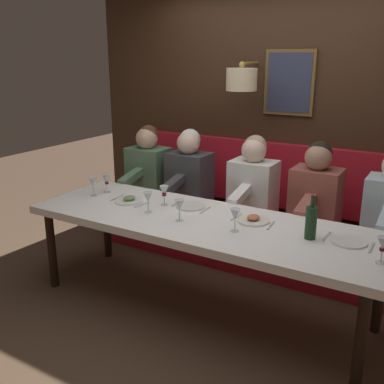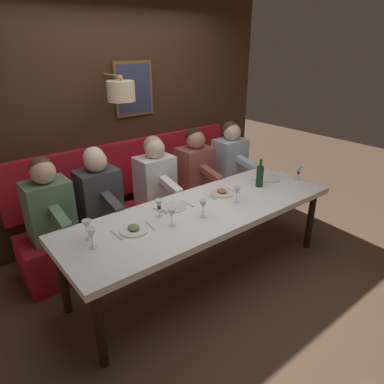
% 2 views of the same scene
% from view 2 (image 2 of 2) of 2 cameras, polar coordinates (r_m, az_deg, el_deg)
% --- Properties ---
extents(ground_plane, '(12.00, 12.00, 0.00)m').
position_cam_2_polar(ground_plane, '(3.59, 1.90, -13.42)').
color(ground_plane, '#4C3828').
extents(dining_table, '(0.90, 2.70, 0.74)m').
position_cam_2_polar(dining_table, '(3.22, 2.06, -3.72)').
color(dining_table, white).
rests_on(dining_table, ground_plane).
extents(banquette_bench, '(0.52, 2.90, 0.45)m').
position_cam_2_polar(banquette_bench, '(4.07, -6.27, -4.93)').
color(banquette_bench, red).
rests_on(banquette_bench, ground_plane).
extents(back_wall_panel, '(0.59, 4.10, 2.90)m').
position_cam_2_polar(back_wall_panel, '(4.16, -11.39, 12.11)').
color(back_wall_panel, '#382316').
rests_on(back_wall_panel, ground_plane).
extents(diner_nearest, '(0.60, 0.40, 0.79)m').
position_cam_2_polar(diner_nearest, '(4.54, 6.33, 6.19)').
color(diner_nearest, silver).
rests_on(diner_nearest, banquette_bench).
extents(diner_near, '(0.60, 0.40, 0.79)m').
position_cam_2_polar(diner_near, '(4.16, 0.49, 4.71)').
color(diner_near, '#934C42').
rests_on(diner_near, banquette_bench).
extents(diner_middle, '(0.60, 0.40, 0.79)m').
position_cam_2_polar(diner_middle, '(3.84, -6.09, 2.97)').
color(diner_middle, white).
rests_on(diner_middle, banquette_bench).
extents(diner_far, '(0.60, 0.40, 0.79)m').
position_cam_2_polar(diner_far, '(3.55, -15.20, 0.49)').
color(diner_far, '#3D3D42').
rests_on(diner_far, banquette_bench).
extents(diner_farthest, '(0.60, 0.40, 0.79)m').
position_cam_2_polar(diner_farthest, '(3.41, -22.63, -1.54)').
color(diner_farthest, '#567A5B').
rests_on(diner_farthest, banquette_bench).
extents(place_setting_0, '(0.24, 0.31, 0.01)m').
position_cam_2_polar(place_setting_0, '(3.96, 12.55, 2.14)').
color(place_setting_0, white).
rests_on(place_setting_0, dining_table).
extents(place_setting_1, '(0.24, 0.32, 0.05)m').
position_cam_2_polar(place_setting_1, '(3.51, 4.94, -0.09)').
color(place_setting_1, silver).
rests_on(place_setting_1, dining_table).
extents(place_setting_2, '(0.24, 0.32, 0.05)m').
position_cam_2_polar(place_setting_2, '(2.87, -9.55, -6.08)').
color(place_setting_2, white).
rests_on(place_setting_2, dining_table).
extents(place_setting_3, '(0.24, 0.32, 0.01)m').
position_cam_2_polar(place_setting_3, '(3.22, -3.00, -2.46)').
color(place_setting_3, silver).
rests_on(place_setting_3, dining_table).
extents(wine_glass_0, '(0.07, 0.07, 0.16)m').
position_cam_2_polar(wine_glass_0, '(3.99, 17.17, 3.42)').
color(wine_glass_0, silver).
rests_on(wine_glass_0, dining_table).
extents(wine_glass_1, '(0.07, 0.07, 0.16)m').
position_cam_2_polar(wine_glass_1, '(2.79, -16.89, -5.36)').
color(wine_glass_1, silver).
rests_on(wine_glass_1, dining_table).
extents(wine_glass_2, '(0.07, 0.07, 0.16)m').
position_cam_2_polar(wine_glass_2, '(3.00, 1.83, -2.13)').
color(wine_glass_2, silver).
rests_on(wine_glass_2, dining_table).
extents(wine_glass_3, '(0.07, 0.07, 0.16)m').
position_cam_2_polar(wine_glass_3, '(2.85, -3.36, -3.57)').
color(wine_glass_3, silver).
rests_on(wine_glass_3, dining_table).
extents(wine_glass_4, '(0.07, 0.07, 0.16)m').
position_cam_2_polar(wine_glass_4, '(2.66, -16.28, -6.70)').
color(wine_glass_4, silver).
rests_on(wine_glass_4, dining_table).
extents(wine_glass_5, '(0.07, 0.07, 0.16)m').
position_cam_2_polar(wine_glass_5, '(3.29, 7.40, 0.09)').
color(wine_glass_5, silver).
rests_on(wine_glass_5, dining_table).
extents(wine_glass_6, '(0.07, 0.07, 0.16)m').
position_cam_2_polar(wine_glass_6, '(3.01, -5.47, -2.13)').
color(wine_glass_6, silver).
rests_on(wine_glass_6, dining_table).
extents(wine_bottle, '(0.08, 0.08, 0.30)m').
position_cam_2_polar(wine_bottle, '(3.72, 11.11, 2.61)').
color(wine_bottle, '#19381E').
rests_on(wine_bottle, dining_table).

